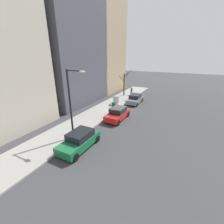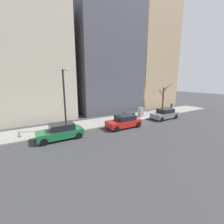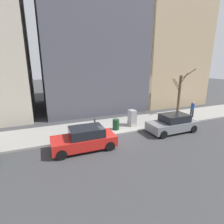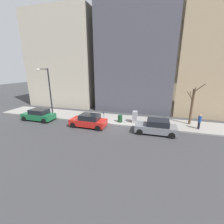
{
  "view_description": "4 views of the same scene",
  "coord_description": "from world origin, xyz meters",
  "px_view_note": "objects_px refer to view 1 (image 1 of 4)",
  "views": [
    {
      "loc": [
        -8.71,
        19.15,
        7.71
      ],
      "look_at": [
        -0.47,
        2.88,
        0.81
      ],
      "focal_mm": 24.0,
      "sensor_mm": 36.0,
      "label": 1
    },
    {
      "loc": [
        -15.26,
        13.25,
        5.51
      ],
      "look_at": [
        1.06,
        3.15,
        1.52
      ],
      "focal_mm": 24.0,
      "sensor_mm": 36.0,
      "label": 2
    },
    {
      "loc": [
        -11.93,
        5.32,
        5.53
      ],
      "look_at": [
        1.94,
        -0.4,
        1.42
      ],
      "focal_mm": 28.0,
      "sensor_mm": 36.0,
      "label": 3
    },
    {
      "loc": [
        -16.37,
        -4.34,
        6.61
      ],
      "look_at": [
        0.78,
        0.69,
        1.41
      ],
      "focal_mm": 24.0,
      "sensor_mm": 36.0,
      "label": 4
    }
  ],
  "objects_px": {
    "parking_meter": "(110,107)",
    "parked_car_grey": "(135,99)",
    "parked_car_green": "(80,140)",
    "utility_box": "(116,100)",
    "trash_bin": "(113,105)",
    "pedestrian_near_meter": "(131,91)",
    "office_block_center": "(55,17)",
    "streetlamp": "(72,100)",
    "office_tower_left": "(97,26)",
    "bare_tree": "(124,84)",
    "parked_car_red": "(118,114)"
  },
  "relations": [
    {
      "from": "utility_box",
      "to": "pedestrian_near_meter",
      "type": "xyz_separation_m",
      "value": [
        -0.07,
        -7.12,
        0.24
      ]
    },
    {
      "from": "parked_car_grey",
      "to": "bare_tree",
      "type": "distance_m",
      "value": 5.58
    },
    {
      "from": "parked_car_green",
      "to": "office_block_center",
      "type": "xyz_separation_m",
      "value": [
        12.45,
        -11.27,
        12.6
      ]
    },
    {
      "from": "parked_car_green",
      "to": "office_tower_left",
      "type": "bearing_deg",
      "value": -61.97
    },
    {
      "from": "trash_bin",
      "to": "parked_car_grey",
      "type": "bearing_deg",
      "value": -114.17
    },
    {
      "from": "parked_car_green",
      "to": "office_tower_left",
      "type": "xyz_separation_m",
      "value": [
        11.35,
        -21.71,
        12.88
      ]
    },
    {
      "from": "parked_car_green",
      "to": "trash_bin",
      "type": "xyz_separation_m",
      "value": [
        1.91,
        -10.58,
        -0.14
      ]
    },
    {
      "from": "parked_car_grey",
      "to": "bare_tree",
      "type": "height_order",
      "value": "bare_tree"
    },
    {
      "from": "parked_car_red",
      "to": "office_tower_left",
      "type": "relative_size",
      "value": 0.15
    },
    {
      "from": "parked_car_grey",
      "to": "office_block_center",
      "type": "bearing_deg",
      "value": 15.79
    },
    {
      "from": "parking_meter",
      "to": "streetlamp",
      "type": "distance_m",
      "value": 8.21
    },
    {
      "from": "streetlamp",
      "to": "office_tower_left",
      "type": "bearing_deg",
      "value": -64.15
    },
    {
      "from": "streetlamp",
      "to": "parking_meter",
      "type": "bearing_deg",
      "value": -88.74
    },
    {
      "from": "pedestrian_near_meter",
      "to": "trash_bin",
      "type": "bearing_deg",
      "value": -90.78
    },
    {
      "from": "parked_car_red",
      "to": "parked_car_green",
      "type": "relative_size",
      "value": 1.0
    },
    {
      "from": "parked_car_green",
      "to": "trash_bin",
      "type": "distance_m",
      "value": 10.75
    },
    {
      "from": "parked_car_grey",
      "to": "bare_tree",
      "type": "relative_size",
      "value": 0.85
    },
    {
      "from": "parking_meter",
      "to": "parked_car_red",
      "type": "bearing_deg",
      "value": 144.44
    },
    {
      "from": "streetlamp",
      "to": "pedestrian_near_meter",
      "type": "distance_m",
      "value": 18.77
    },
    {
      "from": "parked_car_red",
      "to": "parking_meter",
      "type": "xyz_separation_m",
      "value": [
        1.75,
        -1.25,
        0.24
      ]
    },
    {
      "from": "bare_tree",
      "to": "office_tower_left",
      "type": "bearing_deg",
      "value": -20.65
    },
    {
      "from": "parked_car_red",
      "to": "streetlamp",
      "type": "height_order",
      "value": "streetlamp"
    },
    {
      "from": "parked_car_green",
      "to": "pedestrian_near_meter",
      "type": "xyz_separation_m",
      "value": [
        2.24,
        -19.47,
        0.35
      ]
    },
    {
      "from": "parking_meter",
      "to": "office_block_center",
      "type": "height_order",
      "value": "office_block_center"
    },
    {
      "from": "bare_tree",
      "to": "trash_bin",
      "type": "bearing_deg",
      "value": 101.61
    },
    {
      "from": "parked_car_grey",
      "to": "streetlamp",
      "type": "relative_size",
      "value": 0.65
    },
    {
      "from": "parking_meter",
      "to": "office_block_center",
      "type": "xyz_separation_m",
      "value": [
        10.99,
        -2.7,
        12.35
      ]
    },
    {
      "from": "parking_meter",
      "to": "trash_bin",
      "type": "bearing_deg",
      "value": -77.33
    },
    {
      "from": "parked_car_green",
      "to": "streetlamp",
      "type": "xyz_separation_m",
      "value": [
        1.29,
        -0.96,
        3.28
      ]
    },
    {
      "from": "parked_car_green",
      "to": "office_block_center",
      "type": "height_order",
      "value": "office_block_center"
    },
    {
      "from": "utility_box",
      "to": "trash_bin",
      "type": "distance_m",
      "value": 1.84
    },
    {
      "from": "utility_box",
      "to": "office_block_center",
      "type": "bearing_deg",
      "value": 6.08
    },
    {
      "from": "parked_car_grey",
      "to": "bare_tree",
      "type": "bearing_deg",
      "value": -47.25
    },
    {
      "from": "parked_car_grey",
      "to": "utility_box",
      "type": "height_order",
      "value": "utility_box"
    },
    {
      "from": "parking_meter",
      "to": "parked_car_grey",
      "type": "bearing_deg",
      "value": -103.3
    },
    {
      "from": "trash_bin",
      "to": "office_block_center",
      "type": "distance_m",
      "value": 16.55
    },
    {
      "from": "office_tower_left",
      "to": "parking_meter",
      "type": "bearing_deg",
      "value": 126.97
    },
    {
      "from": "streetlamp",
      "to": "bare_tree",
      "type": "bearing_deg",
      "value": -82.64
    },
    {
      "from": "pedestrian_near_meter",
      "to": "parked_car_grey",
      "type": "bearing_deg",
      "value": -66.26
    },
    {
      "from": "parked_car_green",
      "to": "pedestrian_near_meter",
      "type": "bearing_deg",
      "value": -82.99
    },
    {
      "from": "trash_bin",
      "to": "office_tower_left",
      "type": "distance_m",
      "value": 19.55
    },
    {
      "from": "parked_car_red",
      "to": "trash_bin",
      "type": "height_order",
      "value": "parked_car_red"
    },
    {
      "from": "parked_car_green",
      "to": "utility_box",
      "type": "xyz_separation_m",
      "value": [
        2.31,
        -12.36,
        0.11
      ]
    },
    {
      "from": "parked_car_green",
      "to": "utility_box",
      "type": "relative_size",
      "value": 2.95
    },
    {
      "from": "utility_box",
      "to": "trash_bin",
      "type": "xyz_separation_m",
      "value": [
        -0.4,
        1.78,
        -0.25
      ]
    },
    {
      "from": "parked_car_green",
      "to": "bare_tree",
      "type": "xyz_separation_m",
      "value": [
        3.6,
        -18.79,
        1.72
      ]
    },
    {
      "from": "trash_bin",
      "to": "office_tower_left",
      "type": "height_order",
      "value": "office_tower_left"
    },
    {
      "from": "parked_car_grey",
      "to": "bare_tree",
      "type": "xyz_separation_m",
      "value": [
        3.64,
        -3.87,
        1.72
      ]
    },
    {
      "from": "utility_box",
      "to": "pedestrian_near_meter",
      "type": "bearing_deg",
      "value": -90.53
    },
    {
      "from": "parked_car_grey",
      "to": "pedestrian_near_meter",
      "type": "xyz_separation_m",
      "value": [
        2.28,
        -4.55,
        0.35
      ]
    }
  ]
}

